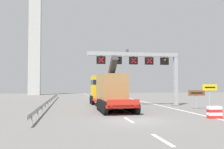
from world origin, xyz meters
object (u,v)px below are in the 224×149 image
Objects in this scene: heavy_haul_truck_red at (107,89)px; crash_barrier_striped at (214,112)px; bridge_pylon_distant at (35,10)px; exit_sign_yellow at (210,91)px; tourist_info_sign_brown at (197,95)px; overhead_lane_gantry at (144,63)px.

heavy_haul_truck_red is 12.52m from crash_barrier_striped.
bridge_pylon_distant reaches higher than heavy_haul_truck_red.
exit_sign_yellow is 2.24m from tourist_info_sign_brown.
overhead_lane_gantry reaches higher than tourist_info_sign_brown.
overhead_lane_gantry is 7.04m from tourist_info_sign_brown.
heavy_haul_truck_red is 13.72× the size of crash_barrier_striped.
exit_sign_yellow is at bearing -85.95° from tourist_info_sign_brown.
tourist_info_sign_brown is (8.73, -3.89, -0.50)m from heavy_haul_truck_red.
tourist_info_sign_brown is at bearing -45.21° from overhead_lane_gantry.
exit_sign_yellow is at bearing -34.39° from heavy_haul_truck_red.
heavy_haul_truck_red reaches higher than tourist_info_sign_brown.
bridge_pylon_distant is (-17.06, 34.59, 15.86)m from overhead_lane_gantry.
overhead_lane_gantry is 4.38× the size of exit_sign_yellow.
heavy_haul_truck_red is 7.32× the size of tourist_info_sign_brown.
exit_sign_yellow reaches higher than tourist_info_sign_brown.
tourist_info_sign_brown is at bearing 94.05° from exit_sign_yellow.
overhead_lane_gantry is at bearing -63.75° from bridge_pylon_distant.
overhead_lane_gantry is 5.46m from heavy_haul_truck_red.
bridge_pylon_distant is at bearing 118.74° from tourist_info_sign_brown.
exit_sign_yellow is (8.88, -6.08, -0.06)m from heavy_haul_truck_red.
bridge_pylon_distant is (-19.04, 45.59, 20.51)m from crash_barrier_striped.
crash_barrier_striped is at bearing -79.78° from overhead_lane_gantry.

